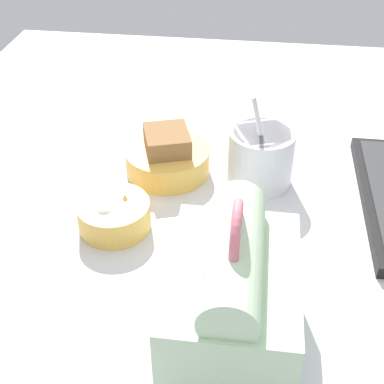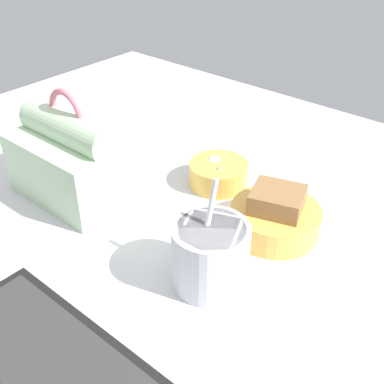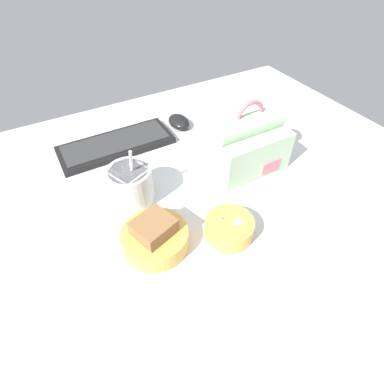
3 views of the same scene
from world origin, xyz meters
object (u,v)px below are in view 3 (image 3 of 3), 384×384
Objects in this scene: computer_mouse at (179,122)px; bento_bowl_snacks at (229,227)px; lunch_bag at (246,144)px; bento_bowl_sandwich at (155,236)px; keyboard at (116,144)px; soup_cup at (131,185)px.

bento_bowl_snacks is at bearing -103.76° from computer_mouse.
bento_bowl_snacks is at bearing -133.49° from lunch_bag.
bento_bowl_sandwich is 1.32× the size of bento_bowl_snacks.
soup_cup is at bearing -98.93° from keyboard.
lunch_bag is 34.01cm from bento_bowl_sandwich.
bento_bowl_snacks is 44.38cm from computer_mouse.
lunch_bag is at bearing 21.74° from bento_bowl_sandwich.
bento_bowl_sandwich reaches higher than bento_bowl_snacks.
keyboard is 2.12× the size of soup_cup.
soup_cup is (-3.47, -22.05, 3.73)cm from keyboard.
soup_cup reaches higher than bento_bowl_snacks.
lunch_bag reaches higher than keyboard.
soup_cup is at bearing 86.93° from bento_bowl_sandwich.
computer_mouse is (-6.13, 25.51, -5.06)cm from lunch_bag.
bento_bowl_snacks is at bearing -19.05° from bento_bowl_sandwich.
keyboard is 21.03cm from computer_mouse.
soup_cup reaches higher than bento_bowl_sandwich.
keyboard is 43.21cm from bento_bowl_snacks.
soup_cup reaches higher than keyboard.
soup_cup is at bearing -136.46° from computer_mouse.
lunch_bag is 1.29× the size of soup_cup.
computer_mouse is at bearing 43.54° from soup_cup.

